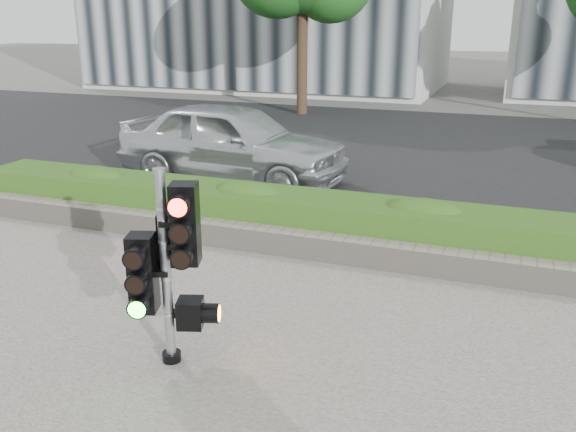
# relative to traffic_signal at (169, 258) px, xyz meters

# --- Properties ---
(ground) EXTENTS (120.00, 120.00, 0.00)m
(ground) POSITION_rel_traffic_signal_xyz_m (0.33, 1.14, -1.10)
(ground) COLOR #51514C
(ground) RESTS_ON ground
(road) EXTENTS (60.00, 13.00, 0.02)m
(road) POSITION_rel_traffic_signal_xyz_m (0.33, 11.14, -1.09)
(road) COLOR black
(road) RESTS_ON ground
(curb) EXTENTS (60.00, 0.25, 0.12)m
(curb) POSITION_rel_traffic_signal_xyz_m (0.33, 4.29, -1.04)
(curb) COLOR gray
(curb) RESTS_ON ground
(stone_wall) EXTENTS (12.00, 0.32, 0.34)m
(stone_wall) POSITION_rel_traffic_signal_xyz_m (0.33, 3.04, -0.90)
(stone_wall) COLOR gray
(stone_wall) RESTS_ON sidewalk
(hedge) EXTENTS (12.00, 1.00, 0.68)m
(hedge) POSITION_rel_traffic_signal_xyz_m (0.33, 3.69, -0.73)
(hedge) COLOR #4C8428
(hedge) RESTS_ON sidewalk
(traffic_signal) EXTENTS (0.71, 0.61, 1.94)m
(traffic_signal) POSITION_rel_traffic_signal_xyz_m (0.00, 0.00, 0.00)
(traffic_signal) COLOR black
(traffic_signal) RESTS_ON sidewalk
(car_silver) EXTENTS (4.89, 2.27, 1.62)m
(car_silver) POSITION_rel_traffic_signal_xyz_m (-2.45, 6.48, -0.27)
(car_silver) COLOR #BABEC2
(car_silver) RESTS_ON road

